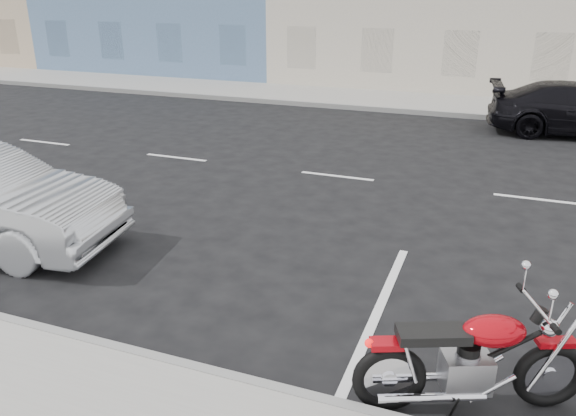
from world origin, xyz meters
name	(u,v)px	position (x,y,z in m)	size (l,w,h in m)	color
ground	(432,187)	(0.00, 0.00, 0.00)	(120.00, 120.00, 0.00)	black
sidewalk_far	(325,96)	(-5.00, 8.70, 0.07)	(80.00, 3.40, 0.15)	gray
curb_far	(310,104)	(-5.00, 7.00, 0.08)	(80.00, 0.12, 0.16)	gray
motorcycle	(555,361)	(1.90, -6.14, 0.51)	(2.11, 1.08, 1.13)	black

